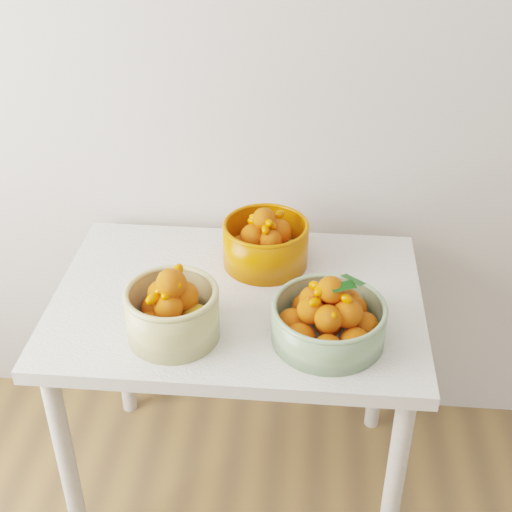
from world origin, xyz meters
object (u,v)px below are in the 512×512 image
at_px(bowl_cream, 173,311).
at_px(table, 238,324).
at_px(bowl_orange, 266,242).
at_px(bowl_green, 329,319).

bearing_deg(bowl_cream, table, 51.94).
bearing_deg(table, bowl_cream, -128.06).
xyz_separation_m(table, bowl_orange, (0.06, 0.17, 0.17)).
distance_m(table, bowl_green, 0.33).
relative_size(bowl_cream, bowl_green, 0.75).
bearing_deg(bowl_cream, bowl_orange, 59.73).
distance_m(bowl_green, bowl_orange, 0.37).
height_order(table, bowl_green, bowl_green).
xyz_separation_m(table, bowl_cream, (-0.14, -0.18, 0.17)).
bearing_deg(bowl_orange, bowl_green, -61.06).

